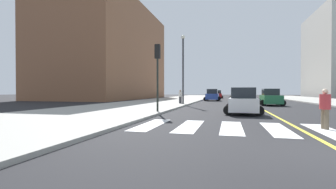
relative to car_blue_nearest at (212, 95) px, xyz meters
The scene contains 13 objects.
sidewalk_kerb_west 15.13m from the car_blue_nearest, 116.55° to the right, with size 10.00×120.00×0.15m, color #9E9B93.
crosswalk_paint 30.03m from the car_blue_nearest, 79.54° to the right, with size 13.50×4.00×0.01m.
lane_divider_paint 8.52m from the car_blue_nearest, 49.98° to the left, with size 0.16×80.00×0.01m, color yellow.
low_rise_brick_west 25.23m from the car_blue_nearest, 162.59° to the left, with size 16.00×32.00×19.49m, color brown.
car_blue_nearest is the anchor object (origin of this frame).
car_green_second 13.61m from the car_blue_nearest, 58.42° to the right, with size 2.59×4.14×1.84m.
car_white_third 23.17m from the car_blue_nearest, 81.11° to the right, with size 2.61×4.10×1.80m.
car_yellow_fourth 5.76m from the car_blue_nearest, 47.28° to the left, with size 2.51×4.00×1.78m.
car_red_fifth 15.33m from the car_blue_nearest, 89.55° to the left, with size 2.66×4.15×1.82m.
traffic_light_far_corner 24.22m from the car_blue_nearest, 95.27° to the right, with size 0.36×0.41×4.69m.
pedestrian_crossing 29.72m from the car_blue_nearest, 77.49° to the right, with size 0.41×0.41×1.65m.
pedestrian_walking_west 12.89m from the car_blue_nearest, 102.90° to the right, with size 0.39×0.39×1.58m.
street_lamp 14.11m from the car_blue_nearest, 100.19° to the right, with size 0.44×0.44×7.78m.
Camera 1 is at (-2.82, -6.51, 1.55)m, focal length 25.54 mm.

